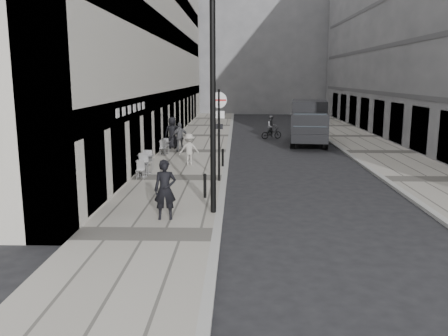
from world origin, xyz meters
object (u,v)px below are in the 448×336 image
at_px(walking_man, 165,190).
at_px(lamppost, 213,91).
at_px(sign_post, 219,123).
at_px(cyclist, 271,130).
at_px(panel_van, 309,120).

distance_m(walking_man, lamppost, 3.40).
bearing_deg(sign_post, cyclist, 85.08).
bearing_deg(lamppost, walking_man, -150.74).
bearing_deg(panel_van, walking_man, -104.23).
xyz_separation_m(walking_man, lamppost, (1.43, 0.80, 2.98)).
bearing_deg(panel_van, cyclist, 135.46).
xyz_separation_m(lamppost, cyclist, (3.25, 19.73, -3.36)).
height_order(sign_post, panel_van, sign_post).
distance_m(lamppost, panel_van, 17.88).
bearing_deg(walking_man, lamppost, 23.16).
xyz_separation_m(walking_man, panel_van, (6.96, 17.64, 0.59)).
xyz_separation_m(panel_van, cyclist, (-2.28, 2.90, -0.97)).
height_order(walking_man, panel_van, panel_van).
distance_m(sign_post, cyclist, 15.40).
bearing_deg(lamppost, sign_post, 90.00).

